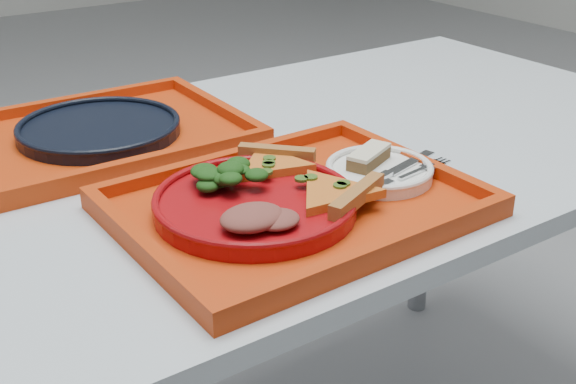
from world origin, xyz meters
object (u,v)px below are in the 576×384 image
at_px(tray_far, 100,138).
at_px(dinner_plate, 255,205).
at_px(dessert_bar, 369,157).
at_px(tray_main, 295,208).
at_px(navy_plate, 99,130).

bearing_deg(tray_far, dinner_plate, -79.81).
bearing_deg(tray_far, dessert_bar, -53.60).
relative_size(tray_main, dessert_bar, 5.29).
xyz_separation_m(navy_plate, dessert_bar, (0.26, -0.36, 0.02)).
xyz_separation_m(tray_far, dessert_bar, (0.26, -0.36, 0.03)).
bearing_deg(tray_far, tray_main, -72.33).
distance_m(tray_main, dinner_plate, 0.06).
xyz_separation_m(dinner_plate, navy_plate, (-0.06, 0.38, -0.00)).
xyz_separation_m(tray_main, navy_plate, (-0.12, 0.39, 0.01)).
distance_m(tray_main, tray_far, 0.40).
bearing_deg(dinner_plate, tray_far, 99.50).
relative_size(tray_far, navy_plate, 1.73).
bearing_deg(dinner_plate, navy_plate, 99.50).
bearing_deg(navy_plate, dinner_plate, -80.50).
relative_size(dinner_plate, dessert_bar, 3.06).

